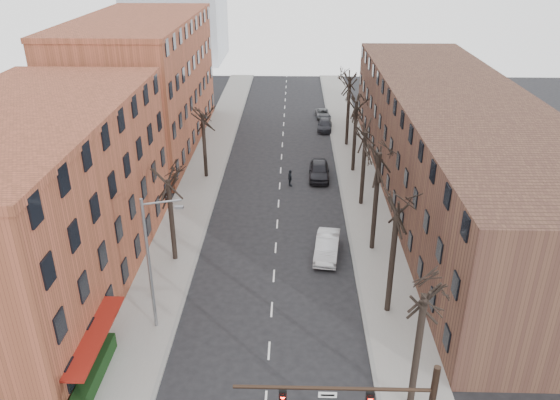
{
  "coord_description": "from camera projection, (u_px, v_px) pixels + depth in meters",
  "views": [
    {
      "loc": [
        1.31,
        -17.36,
        22.17
      ],
      "look_at": [
        0.33,
        20.45,
        4.0
      ],
      "focal_mm": 35.0,
      "sensor_mm": 36.0,
      "label": 1
    }
  ],
  "objects": [
    {
      "name": "tree_right_e",
      "position": [
        353.0,
        171.0,
        57.54
      ],
      "size": [
        5.2,
        5.2,
        10.8
      ],
      "primitive_type": null,
      "color": "black",
      "rests_on": "ground"
    },
    {
      "name": "tree_right_f",
      "position": [
        346.0,
        145.0,
        64.75
      ],
      "size": [
        5.2,
        5.2,
        11.6
      ],
      "primitive_type": null,
      "color": "black",
      "rests_on": "ground"
    },
    {
      "name": "parked_car_mid",
      "position": [
        325.0,
        125.0,
        69.67
      ],
      "size": [
        2.12,
        4.5,
        1.27
      ],
      "primitive_type": "imported",
      "rotation": [
        0.0,
        0.0,
        -0.08
      ],
      "color": "black",
      "rests_on": "ground"
    },
    {
      "name": "parked_car_near",
      "position": [
        319.0,
        170.0,
        55.5
      ],
      "size": [
        2.17,
        5.09,
        1.71
      ],
      "primitive_type": "imported",
      "rotation": [
        0.0,
        0.0,
        -0.03
      ],
      "color": "black",
      "rests_on": "ground"
    },
    {
      "name": "sidewalk_left",
      "position": [
        204.0,
        173.0,
        56.97
      ],
      "size": [
        4.0,
        90.0,
        0.15
      ],
      "primitive_type": "cube",
      "color": "gray",
      "rests_on": "ground"
    },
    {
      "name": "tree_left_b",
      "position": [
        206.0,
        177.0,
        56.09
      ],
      "size": [
        5.2,
        5.2,
        9.5
      ],
      "primitive_type": null,
      "color": "black",
      "rests_on": "ground"
    },
    {
      "name": "awning_left",
      "position": [
        102.0,
        372.0,
        30.9
      ],
      "size": [
        1.2,
        7.0,
        0.15
      ],
      "primitive_type": "cube",
      "color": "maroon",
      "rests_on": "ground"
    },
    {
      "name": "tree_right_d",
      "position": [
        361.0,
        205.0,
        50.33
      ],
      "size": [
        5.2,
        5.2,
        10.0
      ],
      "primitive_type": null,
      "color": "black",
      "rests_on": "ground"
    },
    {
      "name": "sidewalk_right",
      "position": [
        357.0,
        174.0,
        56.6
      ],
      "size": [
        4.0,
        90.0,
        0.15
      ],
      "primitive_type": "cube",
      "color": "gray",
      "rests_on": "ground"
    },
    {
      "name": "tree_right_c",
      "position": [
        372.0,
        249.0,
        43.12
      ],
      "size": [
        5.2,
        5.2,
        11.6
      ],
      "primitive_type": null,
      "color": "black",
      "rests_on": "ground"
    },
    {
      "name": "parked_car_far",
      "position": [
        323.0,
        114.0,
        74.5
      ],
      "size": [
        2.15,
        4.14,
        1.11
      ],
      "primitive_type": "imported",
      "rotation": [
        0.0,
        0.0,
        0.08
      ],
      "color": "#55585D",
      "rests_on": "ground"
    },
    {
      "name": "tree_right_b",
      "position": [
        387.0,
        311.0,
        35.91
      ],
      "size": [
        5.2,
        5.2,
        10.8
      ],
      "primitive_type": null,
      "color": "black",
      "rests_on": "ground"
    },
    {
      "name": "silver_sedan",
      "position": [
        327.0,
        246.0,
        41.89
      ],
      "size": [
        2.35,
        5.12,
        1.63
      ],
      "primitive_type": "imported",
      "rotation": [
        0.0,
        0.0,
        -0.13
      ],
      "color": "#ACAEB3",
      "rests_on": "ground"
    },
    {
      "name": "building_right",
      "position": [
        454.0,
        147.0,
        49.77
      ],
      "size": [
        12.0,
        50.0,
        10.0
      ],
      "primitive_type": "cube",
      "color": "#513325",
      "rests_on": "ground"
    },
    {
      "name": "tree_left_a",
      "position": [
        176.0,
        260.0,
        41.67
      ],
      "size": [
        5.2,
        5.2,
        9.5
      ],
      "primitive_type": null,
      "color": "black",
      "rests_on": "ground"
    },
    {
      "name": "building_left_near",
      "position": [
        35.0,
        206.0,
        36.57
      ],
      "size": [
        12.0,
        26.0,
        12.0
      ],
      "primitive_type": "cube",
      "color": "brown",
      "rests_on": "ground"
    },
    {
      "name": "building_left_far",
      "position": [
        143.0,
        86.0,
        62.27
      ],
      "size": [
        12.0,
        28.0,
        14.0
      ],
      "primitive_type": "cube",
      "color": "brown",
      "rests_on": "ground"
    },
    {
      "name": "hedge",
      "position": [
        93.0,
        376.0,
        29.72
      ],
      "size": [
        0.8,
        6.0,
        1.0
      ],
      "primitive_type": "cube",
      "color": "black",
      "rests_on": "sidewalk_left"
    },
    {
      "name": "pedestrian_crossing",
      "position": [
        290.0,
        178.0,
        53.75
      ],
      "size": [
        0.69,
        1.07,
        1.7
      ],
      "primitive_type": "imported",
      "rotation": [
        0.0,
        0.0,
        1.87
      ],
      "color": "black",
      "rests_on": "ground"
    },
    {
      "name": "streetlight",
      "position": [
        151.0,
        259.0,
        32.28
      ],
      "size": [
        2.45,
        0.22,
        9.03
      ],
      "color": "slate",
      "rests_on": "ground"
    }
  ]
}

